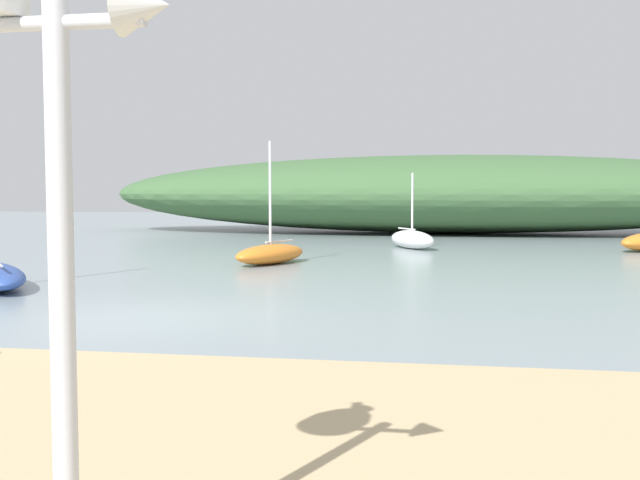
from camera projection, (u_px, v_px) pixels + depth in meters
ground_plane at (143, 318)px, 12.92m from camera, size 120.00×120.00×0.00m
distant_hill at (448, 194)px, 39.20m from camera, size 36.51×11.11×4.07m
mast_structure at (0, 46)px, 3.47m from camera, size 1.25×0.54×3.24m
sailboat_mid_channel at (270, 254)px, 22.47m from camera, size 2.24×3.20×3.70m
sailboat_far_right at (412, 239)px, 28.38m from camera, size 2.30×3.00×2.88m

